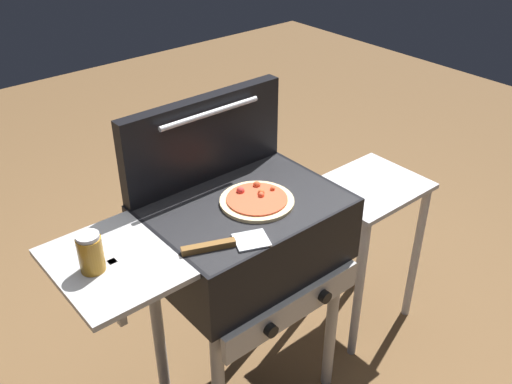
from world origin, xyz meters
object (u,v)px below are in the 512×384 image
Objects in this scene: grill at (242,240)px; pizza_pepperoni at (257,200)px; prep_table at (365,225)px; sauce_jar at (91,253)px; spatula at (226,244)px.

pizza_pepperoni is (0.05, -0.02, 0.15)m from grill.
prep_table is (0.63, 0.03, -0.39)m from pizza_pepperoni.
sauce_jar reaches higher than grill.
grill is at bearing 154.30° from pizza_pepperoni.
prep_table is at bearing 2.38° from pizza_pepperoni.
spatula is at bearing -140.07° from grill.
pizza_pepperoni is 0.57m from sauce_jar.
pizza_pepperoni reaches higher than grill.
pizza_pepperoni is at bearing -25.70° from grill.
spatula reaches higher than grill.
sauce_jar reaches higher than spatula.
sauce_jar is (-0.52, 0.00, 0.20)m from grill.
sauce_jar is at bearing -179.93° from prep_table.
spatula is (-0.18, -0.15, 0.15)m from grill.
pizza_pepperoni is at bearing -2.50° from sauce_jar.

